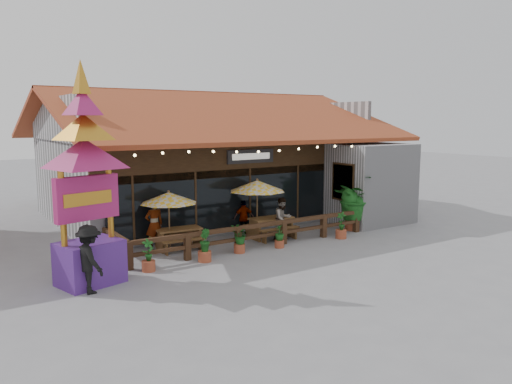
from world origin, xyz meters
TOP-DOWN VIEW (x-y plane):
  - ground at (0.00, 0.00)m, footprint 100.00×100.00m
  - restaurant_building at (0.26, 6.61)m, footprint 15.50×14.73m
  - patio_railing at (-2.25, -0.27)m, footprint 10.00×2.60m
  - umbrella_left at (-4.50, 0.96)m, footprint 2.27×2.27m
  - umbrella_right at (-0.79, 0.86)m, footprint 2.54×2.54m
  - picnic_table_left at (-4.14, 0.97)m, footprint 1.74×1.54m
  - picnic_table_right at (-0.32, 0.57)m, footprint 1.79×1.56m
  - thai_sign_tower at (-7.89, -1.21)m, footprint 3.08×3.08m
  - tropical_plant at (3.44, -0.15)m, footprint 2.16×2.04m
  - diner_a at (-4.91, 1.37)m, footprint 0.69×0.46m
  - diner_b at (-0.12, 0.06)m, footprint 0.89×0.73m
  - diner_c at (-0.89, 1.70)m, footprint 0.89×0.57m
  - pedestrian at (-8.11, -1.98)m, footprint 0.93×1.33m
  - planter_a at (-6.06, -0.98)m, footprint 0.42×0.42m
  - planter_b at (-4.10, -0.98)m, footprint 0.45×0.46m
  - planter_c at (-2.55, -0.67)m, footprint 0.69×0.63m
  - planter_d at (-0.95, -0.86)m, footprint 0.45×0.45m
  - planter_e at (1.97, -1.02)m, footprint 0.44×0.44m

SIDE VIEW (x-z plane):
  - ground at x=0.00m, z-range 0.00..0.00m
  - planter_d at x=-0.95m, z-range -0.02..0.84m
  - planter_a at x=-6.06m, z-range -0.08..0.95m
  - planter_e at x=1.97m, z-range -0.09..0.98m
  - planter_b at x=-4.10m, z-range -0.05..1.04m
  - picnic_table_left at x=-4.14m, z-range 0.14..0.92m
  - planter_c at x=-2.55m, z-range 0.06..1.03m
  - picnic_table_right at x=-0.32m, z-range 0.15..0.98m
  - patio_railing at x=-2.25m, z-range 0.15..1.07m
  - diner_c at x=-0.89m, z-range 0.00..1.41m
  - diner_b at x=-0.12m, z-range 0.00..1.68m
  - diner_a at x=-4.91m, z-range 0.00..1.86m
  - pedestrian at x=-8.11m, z-range 0.00..1.89m
  - tropical_plant at x=3.44m, z-range 0.17..2.52m
  - umbrella_left at x=-4.50m, z-range 0.82..3.02m
  - umbrella_right at x=-0.79m, z-range 0.89..3.29m
  - restaurant_building at x=0.26m, z-range -0.84..5.25m
  - thai_sign_tower at x=-7.89m, z-range 0.19..6.97m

